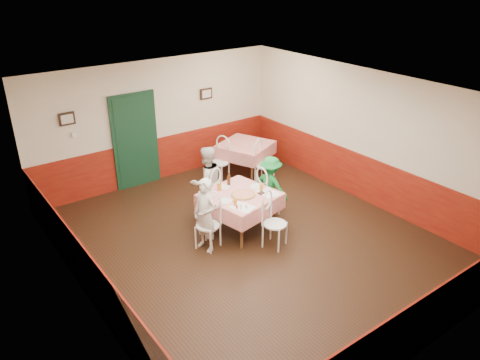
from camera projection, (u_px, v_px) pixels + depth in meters
floor at (250, 241)px, 8.68m from camera, size 7.00×7.00×0.00m
ceiling at (252, 92)px, 7.49m from camera, size 7.00×7.00×0.00m
back_wall at (157, 121)px, 10.63m from camera, size 6.00×0.10×2.80m
front_wall at (431, 270)px, 5.53m from camera, size 6.00×0.10×2.80m
left_wall at (80, 225)px, 6.47m from camera, size 0.10×7.00×2.80m
right_wall at (366, 137)px, 9.69m from camera, size 0.10×7.00×2.80m
wainscot_back at (161, 158)px, 11.01m from camera, size 6.00×0.03×1.00m
wainscot_front at (418, 327)px, 5.92m from camera, size 6.00×0.03×1.00m
wainscot_left at (90, 277)px, 6.86m from camera, size 0.03×7.00×1.00m
wainscot_right at (360, 177)px, 10.06m from camera, size 0.03×7.00×1.00m
door at (136, 142)px, 10.43m from camera, size 0.96×0.06×2.10m
picture_left at (67, 119)px, 9.34m from camera, size 0.32×0.03×0.26m
picture_right at (206, 94)px, 11.10m from camera, size 0.32×0.03×0.26m
thermostat at (75, 134)px, 9.54m from camera, size 0.10×0.03×0.10m
main_table at (240, 212)px, 8.90m from camera, size 1.43×1.43×0.77m
second_table at (245, 159)px, 11.31m from camera, size 1.47×1.47×0.77m
chair_left at (208, 225)px, 8.30m from camera, size 0.55×0.55×0.90m
chair_right at (268, 194)px, 9.43m from camera, size 0.44×0.44×0.90m
chair_far at (209, 195)px, 9.39m from camera, size 0.55×0.55×0.90m
chair_near at (275, 224)px, 8.35m from camera, size 0.55×0.55×0.90m
chair_second_a at (219, 163)px, 10.87m from camera, size 0.55×0.55×0.90m
chair_second_b at (265, 166)px, 10.73m from camera, size 0.55×0.55×0.90m
pizza at (243, 194)px, 8.69m from camera, size 0.51×0.51×0.03m
plate_left at (225, 201)px, 8.46m from camera, size 0.29×0.29×0.01m
plate_right at (256, 187)px, 9.00m from camera, size 0.29×0.29×0.01m
plate_far at (224, 187)px, 8.99m from camera, size 0.29×0.29×0.01m
glass_a at (235, 202)px, 8.31m from camera, size 0.08×0.08×0.13m
glass_b at (261, 187)px, 8.85m from camera, size 0.08×0.08×0.13m
glass_c at (219, 187)px, 8.86m from camera, size 0.09×0.09×0.14m
beer_bottle at (229, 180)px, 9.03m from camera, size 0.08×0.08×0.24m
shaker_a at (241, 207)px, 8.18m from camera, size 0.04×0.04×0.09m
shaker_b at (246, 206)px, 8.20m from camera, size 0.04×0.04×0.09m
shaker_c at (237, 206)px, 8.21m from camera, size 0.04×0.04×0.09m
menu_left at (243, 207)px, 8.27m from camera, size 0.41×0.48×0.00m
menu_right at (268, 193)px, 8.78m from camera, size 0.31×0.40×0.00m
wallet at (261, 193)px, 8.75m from camera, size 0.13×0.11×0.02m
diner_left at (205, 215)px, 8.17m from camera, size 0.43×0.56×1.37m
diner_far at (207, 182)px, 9.30m from camera, size 0.73×0.57×1.46m
diner_right at (270, 186)px, 9.40m from camera, size 0.66×0.89×1.23m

